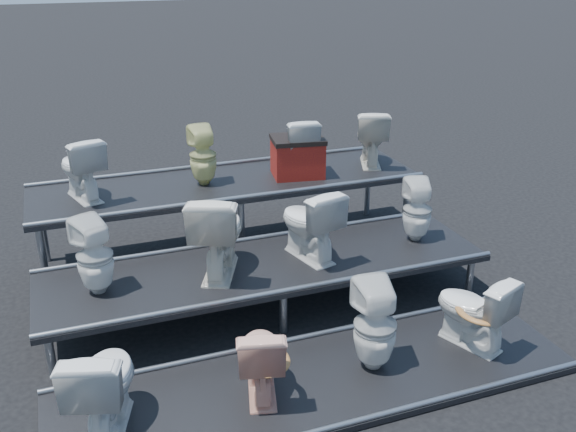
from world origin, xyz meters
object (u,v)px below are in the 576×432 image
object	(u,v)px
toilet_0	(103,384)
toilet_7	(417,210)
toilet_11	(371,137)
toilet_3	(473,310)
red_crate	(298,159)
toilet_4	(95,256)
toilet_6	(309,223)
toilet_8	(81,168)
toilet_5	(218,232)
toilet_9	(203,155)
toilet_10	(299,145)
toilet_1	(260,357)
toilet_2	(375,326)

from	to	relation	value
toilet_0	toilet_7	bearing A→B (deg)	-140.07
toilet_7	toilet_11	world-z (taller)	toilet_11
toilet_3	red_crate	size ratio (longest dim) A/B	1.24
toilet_4	toilet_6	world-z (taller)	toilet_6
toilet_8	toilet_11	xyz separation A→B (m)	(3.25, 0.00, 0.00)
red_crate	toilet_5	bearing A→B (deg)	-126.21
toilet_9	toilet_5	bearing A→B (deg)	80.64
toilet_3	toilet_6	size ratio (longest dim) A/B	0.94
toilet_9	toilet_11	world-z (taller)	toilet_11
toilet_11	toilet_10	bearing A→B (deg)	21.81
toilet_10	toilet_11	xyz separation A→B (m)	(0.90, 0.00, 0.01)
toilet_4	toilet_8	size ratio (longest dim) A/B	1.06
toilet_4	toilet_9	distance (m)	1.85
toilet_7	red_crate	xyz separation A→B (m)	(-0.83, 1.21, 0.27)
toilet_5	toilet_9	size ratio (longest dim) A/B	1.25
toilet_5	toilet_10	world-z (taller)	toilet_10
toilet_0	toilet_9	bearing A→B (deg)	-99.55
toilet_3	toilet_6	bearing A→B (deg)	-74.49
toilet_7	toilet_1	bearing A→B (deg)	47.83
toilet_4	toilet_6	size ratio (longest dim) A/B	0.96
toilet_4	toilet_6	xyz separation A→B (m)	(1.97, 0.00, 0.01)
toilet_4	toilet_10	bearing A→B (deg)	-174.18
toilet_6	toilet_10	bearing A→B (deg)	-120.70
toilet_5	toilet_7	xyz separation A→B (m)	(2.07, 0.00, -0.08)
toilet_10	red_crate	xyz separation A→B (m)	(-0.05, -0.09, -0.13)
toilet_6	toilet_7	world-z (taller)	toilet_6
toilet_4	toilet_10	world-z (taller)	toilet_10
toilet_3	toilet_9	xyz separation A→B (m)	(-1.67, 2.60, 0.78)
toilet_4	toilet_2	bearing A→B (deg)	124.19
toilet_3	toilet_9	size ratio (longest dim) A/B	1.05
toilet_3	red_crate	xyz separation A→B (m)	(-0.62, 2.51, 0.66)
toilet_1	toilet_3	xyz separation A→B (m)	(1.89, 0.00, 0.02)
toilet_4	toilet_8	world-z (taller)	toilet_8
toilet_0	toilet_6	world-z (taller)	toilet_6
toilet_0	toilet_7	size ratio (longest dim) A/B	1.16
toilet_0	toilet_2	world-z (taller)	toilet_2
toilet_5	toilet_6	world-z (taller)	toilet_5
toilet_8	toilet_10	distance (m)	2.35
toilet_6	toilet_8	xyz separation A→B (m)	(-1.95, 1.30, 0.37)
toilet_0	toilet_5	xyz separation A→B (m)	(1.17, 1.30, 0.43)
toilet_1	toilet_5	distance (m)	1.39
toilet_3	toilet_7	xyz separation A→B (m)	(0.21, 1.30, 0.39)
toilet_8	toilet_10	world-z (taller)	toilet_8
red_crate	toilet_9	bearing A→B (deg)	-175.41
toilet_6	toilet_7	size ratio (longest dim) A/B	1.11
toilet_0	toilet_9	size ratio (longest dim) A/B	1.17
toilet_9	toilet_10	xyz separation A→B (m)	(1.10, 0.00, 0.00)
toilet_3	toilet_10	size ratio (longest dim) A/B	1.05
toilet_1	toilet_8	size ratio (longest dim) A/B	0.99
toilet_7	toilet_3	bearing A→B (deg)	97.03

